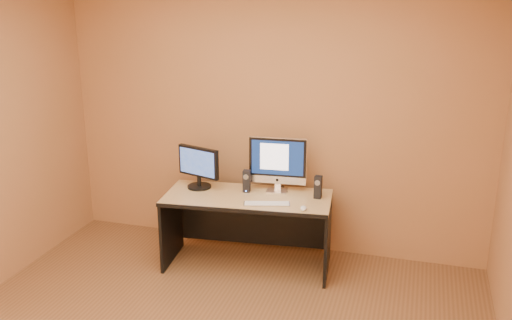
{
  "coord_description": "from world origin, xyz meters",
  "views": [
    {
      "loc": [
        1.32,
        -2.98,
        2.44
      ],
      "look_at": [
        0.03,
        1.38,
        1.04
      ],
      "focal_mm": 40.0,
      "sensor_mm": 36.0,
      "label": 1
    }
  ],
  "objects": [
    {
      "name": "imac",
      "position": [
        0.14,
        1.68,
        0.92
      ],
      "size": [
        0.53,
        0.23,
        0.5
      ],
      "primitive_type": null,
      "rotation": [
        0.0,
        0.0,
        0.08
      ],
      "color": "silver",
      "rests_on": "desk"
    },
    {
      "name": "walls",
      "position": [
        0.0,
        0.0,
        1.3
      ],
      "size": [
        4.0,
        4.0,
        2.6
      ],
      "primitive_type": null,
      "color": "#9B653E",
      "rests_on": "ground"
    },
    {
      "name": "keyboard",
      "position": [
        0.14,
        1.33,
        0.68
      ],
      "size": [
        0.4,
        0.2,
        0.02
      ],
      "primitive_type": "cube",
      "rotation": [
        0.0,
        0.0,
        0.26
      ],
      "color": "silver",
      "rests_on": "desk"
    },
    {
      "name": "cable_b",
      "position": [
        0.13,
        1.75,
        0.68
      ],
      "size": [
        0.08,
        0.15,
        0.01
      ],
      "primitive_type": "cylinder",
      "rotation": [
        1.57,
        0.0,
        -0.44
      ],
      "color": "black",
      "rests_on": "desk"
    },
    {
      "name": "desk",
      "position": [
        -0.08,
        1.48,
        0.34
      ],
      "size": [
        1.51,
        0.78,
        0.67
      ],
      "primitive_type": null,
      "rotation": [
        0.0,
        0.0,
        0.1
      ],
      "color": "tan",
      "rests_on": "ground"
    },
    {
      "name": "speaker_right",
      "position": [
        0.52,
        1.61,
        0.77
      ],
      "size": [
        0.06,
        0.07,
        0.2
      ],
      "primitive_type": null,
      "rotation": [
        0.0,
        0.0,
        -0.03
      ],
      "color": "black",
      "rests_on": "desk"
    },
    {
      "name": "speaker_left",
      "position": [
        -0.12,
        1.59,
        0.77
      ],
      "size": [
        0.07,
        0.07,
        0.2
      ],
      "primitive_type": null,
      "rotation": [
        0.0,
        0.0,
        0.1
      ],
      "color": "black",
      "rests_on": "desk"
    },
    {
      "name": "mouse",
      "position": [
        0.46,
        1.3,
        0.69
      ],
      "size": [
        0.07,
        0.1,
        0.03
      ],
      "primitive_type": "ellipsoid",
      "rotation": [
        0.0,
        0.0,
        0.14
      ],
      "color": "silver",
      "rests_on": "desk"
    },
    {
      "name": "cable_a",
      "position": [
        0.19,
        1.75,
        0.68
      ],
      "size": [
        0.1,
        0.18,
        0.01
      ],
      "primitive_type": "cylinder",
      "rotation": [
        1.57,
        0.0,
        0.51
      ],
      "color": "black",
      "rests_on": "desk"
    },
    {
      "name": "second_monitor",
      "position": [
        -0.57,
        1.57,
        0.86
      ],
      "size": [
        0.48,
        0.34,
        0.38
      ],
      "primitive_type": null,
      "rotation": [
        0.0,
        0.0,
        -0.3
      ],
      "color": "black",
      "rests_on": "desk"
    }
  ]
}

